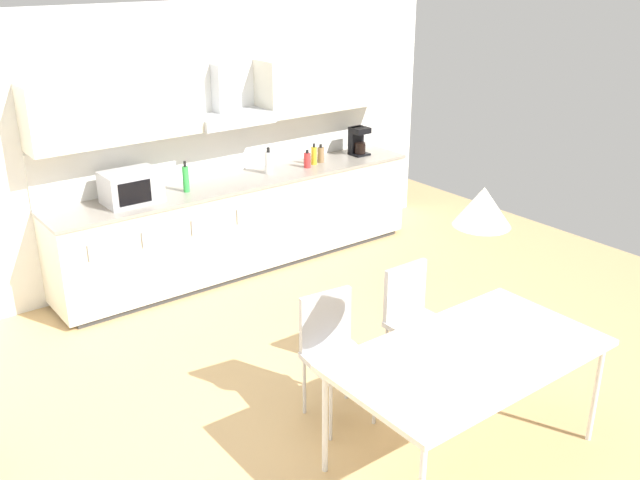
{
  "coord_description": "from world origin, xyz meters",
  "views": [
    {
      "loc": [
        -2.53,
        -3.23,
        2.93
      ],
      "look_at": [
        0.37,
        0.57,
        1.0
      ],
      "focal_mm": 40.0,
      "sensor_mm": 36.0,
      "label": 1
    }
  ],
  "objects_px": {
    "dining_table": "(469,358)",
    "pendant_lamp": "(483,207)",
    "bottle_yellow": "(314,155)",
    "chair_far_left": "(333,344)",
    "microwave": "(131,187)",
    "chair_far_right": "(414,312)",
    "bottle_green": "(186,179)",
    "bottle_white": "(269,162)",
    "bottle_red": "(307,160)",
    "bottle_brown": "(321,155)",
    "coffee_maker": "(358,141)"
  },
  "relations": [
    {
      "from": "dining_table",
      "to": "pendant_lamp",
      "type": "distance_m",
      "value": 0.95
    },
    {
      "from": "bottle_yellow",
      "to": "chair_far_left",
      "type": "height_order",
      "value": "bottle_yellow"
    },
    {
      "from": "microwave",
      "to": "chair_far_right",
      "type": "height_order",
      "value": "microwave"
    },
    {
      "from": "bottle_green",
      "to": "bottle_white",
      "type": "bearing_deg",
      "value": 1.82
    },
    {
      "from": "bottle_red",
      "to": "bottle_brown",
      "type": "height_order",
      "value": "bottle_brown"
    },
    {
      "from": "microwave",
      "to": "chair_far_left",
      "type": "bearing_deg",
      "value": -83.47
    },
    {
      "from": "bottle_yellow",
      "to": "bottle_green",
      "type": "xyz_separation_m",
      "value": [
        -1.47,
        -0.02,
        0.03
      ]
    },
    {
      "from": "coffee_maker",
      "to": "bottle_white",
      "type": "height_order",
      "value": "coffee_maker"
    },
    {
      "from": "bottle_brown",
      "to": "bottle_yellow",
      "type": "relative_size",
      "value": 0.87
    },
    {
      "from": "chair_far_right",
      "to": "dining_table",
      "type": "bearing_deg",
      "value": -114.02
    },
    {
      "from": "chair_far_right",
      "to": "bottle_white",
      "type": "bearing_deg",
      "value": 80.6
    },
    {
      "from": "dining_table",
      "to": "chair_far_left",
      "type": "bearing_deg",
      "value": 113.49
    },
    {
      "from": "microwave",
      "to": "bottle_brown",
      "type": "relative_size",
      "value": 2.52
    },
    {
      "from": "bottle_white",
      "to": "chair_far_left",
      "type": "distance_m",
      "value": 2.78
    },
    {
      "from": "microwave",
      "to": "coffee_maker",
      "type": "relative_size",
      "value": 1.6
    },
    {
      "from": "microwave",
      "to": "bottle_white",
      "type": "relative_size",
      "value": 1.84
    },
    {
      "from": "bottle_brown",
      "to": "chair_far_right",
      "type": "relative_size",
      "value": 0.22
    },
    {
      "from": "microwave",
      "to": "pendant_lamp",
      "type": "relative_size",
      "value": 1.5
    },
    {
      "from": "chair_far_right",
      "to": "chair_far_left",
      "type": "height_order",
      "value": "same"
    },
    {
      "from": "bottle_white",
      "to": "bottle_red",
      "type": "relative_size",
      "value": 1.44
    },
    {
      "from": "bottle_red",
      "to": "pendant_lamp",
      "type": "bearing_deg",
      "value": -110.38
    },
    {
      "from": "coffee_maker",
      "to": "bottle_brown",
      "type": "bearing_deg",
      "value": -179.78
    },
    {
      "from": "coffee_maker",
      "to": "chair_far_left",
      "type": "bearing_deg",
      "value": -132.77
    },
    {
      "from": "bottle_yellow",
      "to": "chair_far_right",
      "type": "bearing_deg",
      "value": -111.25
    },
    {
      "from": "bottle_red",
      "to": "pendant_lamp",
      "type": "relative_size",
      "value": 0.57
    },
    {
      "from": "bottle_brown",
      "to": "bottle_yellow",
      "type": "height_order",
      "value": "bottle_yellow"
    },
    {
      "from": "bottle_white",
      "to": "chair_far_left",
      "type": "bearing_deg",
      "value": -114.85
    },
    {
      "from": "pendant_lamp",
      "to": "bottle_red",
      "type": "bearing_deg",
      "value": 69.62
    },
    {
      "from": "bottle_red",
      "to": "chair_far_left",
      "type": "relative_size",
      "value": 0.21
    },
    {
      "from": "pendant_lamp",
      "to": "microwave",
      "type": "bearing_deg",
      "value": 101.07
    },
    {
      "from": "coffee_maker",
      "to": "bottle_yellow",
      "type": "relative_size",
      "value": 1.37
    },
    {
      "from": "chair_far_right",
      "to": "bottle_yellow",
      "type": "bearing_deg",
      "value": 68.75
    },
    {
      "from": "bottle_red",
      "to": "dining_table",
      "type": "relative_size",
      "value": 0.11
    },
    {
      "from": "coffee_maker",
      "to": "dining_table",
      "type": "relative_size",
      "value": 0.18
    },
    {
      "from": "bottle_green",
      "to": "pendant_lamp",
      "type": "relative_size",
      "value": 0.9
    },
    {
      "from": "dining_table",
      "to": "pendant_lamp",
      "type": "relative_size",
      "value": 5.2
    },
    {
      "from": "microwave",
      "to": "bottle_red",
      "type": "relative_size",
      "value": 2.64
    },
    {
      "from": "chair_far_right",
      "to": "chair_far_left",
      "type": "relative_size",
      "value": 1.0
    },
    {
      "from": "coffee_maker",
      "to": "chair_far_right",
      "type": "relative_size",
      "value": 0.34
    },
    {
      "from": "coffee_maker",
      "to": "bottle_green",
      "type": "bearing_deg",
      "value": -178.83
    },
    {
      "from": "bottle_yellow",
      "to": "bottle_green",
      "type": "relative_size",
      "value": 0.77
    },
    {
      "from": "bottle_yellow",
      "to": "chair_far_left",
      "type": "xyz_separation_m",
      "value": [
        -1.7,
        -2.47,
        -0.47
      ]
    },
    {
      "from": "bottle_brown",
      "to": "chair_far_right",
      "type": "xyz_separation_m",
      "value": [
        -1.07,
        -2.5,
        -0.45
      ]
    },
    {
      "from": "bottle_white",
      "to": "bottle_green",
      "type": "bearing_deg",
      "value": -178.18
    },
    {
      "from": "coffee_maker",
      "to": "dining_table",
      "type": "xyz_separation_m",
      "value": [
        -1.95,
        -3.34,
        -0.36
      ]
    },
    {
      "from": "coffee_maker",
      "to": "bottle_red",
      "type": "relative_size",
      "value": 1.65
    },
    {
      "from": "coffee_maker",
      "to": "bottle_red",
      "type": "height_order",
      "value": "coffee_maker"
    },
    {
      "from": "bottle_red",
      "to": "bottle_brown",
      "type": "distance_m",
      "value": 0.24
    },
    {
      "from": "coffee_maker",
      "to": "bottle_white",
      "type": "xyz_separation_m",
      "value": [
        -1.16,
        -0.01,
        -0.04
      ]
    },
    {
      "from": "bottle_brown",
      "to": "bottle_green",
      "type": "relative_size",
      "value": 0.66
    }
  ]
}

